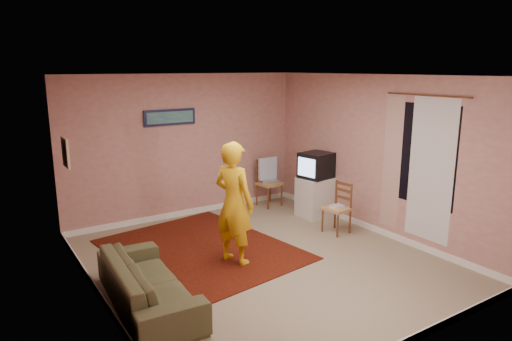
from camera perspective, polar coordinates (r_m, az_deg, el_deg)
ground at (r=6.66m, az=0.76°, el=-11.18°), size 5.00×5.00×0.00m
wall_back at (r=8.40m, az=-8.75°, el=3.00°), size 4.50×0.02×2.60m
wall_front at (r=4.47m, az=19.02°, el=-6.29°), size 4.50×0.02×2.60m
wall_left at (r=5.37m, az=-19.61°, el=-3.17°), size 0.02×5.00×2.60m
wall_right at (r=7.70m, az=14.85°, el=1.84°), size 0.02×5.00×2.60m
ceiling at (r=6.09m, az=0.83°, el=11.78°), size 4.50×5.00×0.02m
baseboard_back at (r=8.69m, az=-8.44°, el=-5.15°), size 4.50×0.02×0.10m
baseboard_left at (r=5.83m, az=-18.56°, el=-15.06°), size 0.02×5.00×0.10m
baseboard_right at (r=8.02m, az=14.29°, el=-6.97°), size 0.02×5.00×0.10m
window at (r=7.11m, az=20.23°, el=1.82°), size 0.01×1.10×1.50m
curtain_sheer at (r=7.05m, az=21.01°, el=0.01°), size 0.01×0.75×2.10m
curtain_floral at (r=7.46m, az=16.62°, el=0.99°), size 0.01×0.35×2.10m
curtain_rod at (r=6.98m, az=20.57°, el=8.81°), size 0.02×1.40×0.02m
picture_back at (r=8.18m, az=-10.71°, el=6.56°), size 0.95×0.04×0.28m
picture_left at (r=6.86m, az=-22.69°, el=2.08°), size 0.04×0.38×0.42m
area_rug at (r=7.07m, az=-6.88°, el=-9.76°), size 2.67×3.16×0.02m
tv_cabinet at (r=8.51m, az=7.44°, el=-3.28°), size 0.58×0.52×0.73m
crt_tv at (r=8.36m, az=7.53°, el=0.65°), size 0.61×0.57×0.46m
chair_a at (r=9.02m, az=1.67°, el=-0.92°), size 0.47×0.45×0.51m
dvd_player at (r=9.03m, az=1.67°, el=-1.32°), size 0.39×0.33×0.06m
blue_throw at (r=9.02m, az=1.48°, el=0.27°), size 0.41×0.05×0.43m
chair_b at (r=7.67m, az=10.09°, el=-3.98°), size 0.41×0.42×0.46m
game_console at (r=7.69m, az=10.07°, el=-4.44°), size 0.21×0.15×0.04m
sofa at (r=5.56m, az=-13.37°, el=-13.47°), size 0.87×1.98×0.57m
person at (r=6.33m, az=-2.76°, el=-4.11°), size 0.61×0.74×1.74m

